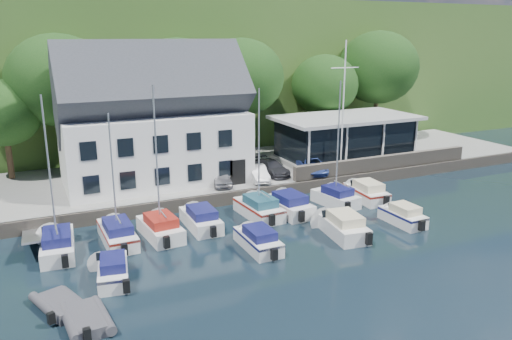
% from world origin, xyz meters
% --- Properties ---
extents(ground, '(180.00, 180.00, 0.00)m').
position_xyz_m(ground, '(0.00, 0.00, 0.00)').
color(ground, black).
rests_on(ground, ground).
extents(quay, '(60.00, 13.00, 1.00)m').
position_xyz_m(quay, '(0.00, 17.50, 0.50)').
color(quay, gray).
rests_on(quay, ground).
extents(quay_face, '(60.00, 0.30, 1.00)m').
position_xyz_m(quay_face, '(0.00, 11.00, 0.50)').
color(quay_face, '#665D51').
rests_on(quay_face, ground).
extents(hillside, '(160.00, 75.00, 16.00)m').
position_xyz_m(hillside, '(0.00, 62.00, 8.00)').
color(hillside, '#335B22').
rests_on(hillside, ground).
extents(field_patch, '(50.00, 30.00, 0.30)m').
position_xyz_m(field_patch, '(8.00, 70.00, 16.15)').
color(field_patch, '#5D6432').
rests_on(field_patch, hillside).
extents(harbor_building, '(14.40, 8.20, 8.70)m').
position_xyz_m(harbor_building, '(-7.00, 16.50, 5.35)').
color(harbor_building, white).
rests_on(harbor_building, quay).
extents(club_pavilion, '(13.20, 7.20, 4.10)m').
position_xyz_m(club_pavilion, '(11.00, 16.00, 3.05)').
color(club_pavilion, black).
rests_on(club_pavilion, quay).
extents(seawall, '(18.00, 0.50, 1.20)m').
position_xyz_m(seawall, '(12.00, 11.40, 1.60)').
color(seawall, '#665D51').
rests_on(seawall, quay).
extents(gangway, '(1.20, 6.00, 1.40)m').
position_xyz_m(gangway, '(-16.50, 9.00, 0.00)').
color(gangway, silver).
rests_on(gangway, ground).
extents(car_silver, '(2.17, 3.77, 1.21)m').
position_xyz_m(car_silver, '(-2.71, 12.98, 1.60)').
color(car_silver, '#9E9DA1').
rests_on(car_silver, quay).
extents(car_white, '(1.96, 3.81, 1.20)m').
position_xyz_m(car_white, '(0.45, 12.93, 1.60)').
color(car_white, silver).
rests_on(car_white, quay).
extents(car_dgrey, '(2.11, 4.33, 1.21)m').
position_xyz_m(car_dgrey, '(2.22, 13.98, 1.61)').
color(car_dgrey, '#2C2C31').
rests_on(car_dgrey, quay).
extents(car_blue, '(2.74, 4.38, 1.40)m').
position_xyz_m(car_blue, '(5.61, 13.09, 1.70)').
color(car_blue, '#2D428A').
rests_on(car_blue, quay).
extents(flagpole, '(2.65, 0.20, 11.03)m').
position_xyz_m(flagpole, '(7.95, 12.17, 6.51)').
color(flagpole, white).
rests_on(flagpole, quay).
extents(tree_0, '(5.92, 5.92, 8.10)m').
position_xyz_m(tree_0, '(-17.68, 21.98, 5.05)').
color(tree_0, '#123610').
rests_on(tree_0, quay).
extents(tree_1, '(8.49, 8.49, 11.60)m').
position_xyz_m(tree_1, '(-13.28, 22.43, 6.80)').
color(tree_1, '#123610').
rests_on(tree_1, quay).
extents(tree_2, '(8.21, 8.21, 11.22)m').
position_xyz_m(tree_2, '(-3.17, 22.31, 6.61)').
color(tree_2, '#123610').
rests_on(tree_2, quay).
extents(tree_3, '(8.18, 8.18, 11.19)m').
position_xyz_m(tree_3, '(2.93, 21.87, 6.59)').
color(tree_3, '#123610').
rests_on(tree_3, quay).
extents(tree_4, '(6.96, 6.96, 9.51)m').
position_xyz_m(tree_4, '(12.41, 22.07, 5.75)').
color(tree_4, '#123610').
rests_on(tree_4, quay).
extents(tree_5, '(8.70, 8.70, 11.89)m').
position_xyz_m(tree_5, '(19.31, 22.21, 6.94)').
color(tree_5, '#123610').
rests_on(tree_5, quay).
extents(boat_r1_0, '(2.52, 6.79, 9.02)m').
position_xyz_m(boat_r1_0, '(-15.24, 7.15, 4.51)').
color(boat_r1_0, silver).
rests_on(boat_r1_0, ground).
extents(boat_r1_1, '(2.06, 6.72, 8.89)m').
position_xyz_m(boat_r1_1, '(-11.76, 7.34, 4.44)').
color(boat_r1_1, silver).
rests_on(boat_r1_1, ground).
extents(boat_r1_2, '(2.60, 6.17, 9.22)m').
position_xyz_m(boat_r1_2, '(-9.15, 7.04, 4.61)').
color(boat_r1_2, silver).
rests_on(boat_r1_2, ground).
extents(boat_r1_3, '(2.03, 6.16, 1.45)m').
position_xyz_m(boat_r1_3, '(-6.28, 7.52, 0.73)').
color(boat_r1_3, silver).
rests_on(boat_r1_3, ground).
extents(boat_r1_4, '(2.54, 6.40, 9.44)m').
position_xyz_m(boat_r1_4, '(-1.90, 7.74, 4.72)').
color(boat_r1_4, silver).
rests_on(boat_r1_4, ground).
extents(boat_r1_5, '(2.74, 6.21, 1.57)m').
position_xyz_m(boat_r1_5, '(0.27, 7.41, 0.79)').
color(boat_r1_5, silver).
rests_on(boat_r1_5, ground).
extents(boat_r1_6, '(2.85, 5.68, 9.14)m').
position_xyz_m(boat_r1_6, '(4.39, 7.53, 4.57)').
color(boat_r1_6, silver).
rests_on(boat_r1_6, ground).
extents(boat_r1_7, '(2.42, 5.96, 1.54)m').
position_xyz_m(boat_r1_7, '(7.21, 7.52, 0.77)').
color(boat_r1_7, silver).
rests_on(boat_r1_7, ground).
extents(boat_r2_0, '(2.44, 5.32, 1.38)m').
position_xyz_m(boat_r2_0, '(-12.86, 2.39, 0.69)').
color(boat_r2_0, silver).
rests_on(boat_r2_0, ground).
extents(boat_r2_2, '(1.80, 5.62, 1.38)m').
position_xyz_m(boat_r2_2, '(-4.29, 2.82, 0.69)').
color(boat_r2_2, silver).
rests_on(boat_r2_2, ground).
extents(boat_r2_3, '(2.87, 6.38, 1.55)m').
position_xyz_m(boat_r2_3, '(1.51, 2.41, 0.78)').
color(boat_r2_3, silver).
rests_on(boat_r2_3, ground).
extents(boat_r2_4, '(1.78, 4.92, 1.40)m').
position_xyz_m(boat_r2_4, '(6.36, 2.36, 0.70)').
color(boat_r2_4, silver).
rests_on(boat_r2_4, ground).
extents(dinghy_0, '(2.83, 3.56, 0.73)m').
position_xyz_m(dinghy_0, '(-15.57, 0.40, 0.36)').
color(dinghy_0, '#3E3D43').
rests_on(dinghy_0, ground).
extents(dinghy_1, '(2.25, 3.42, 0.76)m').
position_xyz_m(dinghy_1, '(-14.66, -1.42, 0.38)').
color(dinghy_1, '#3E3D43').
rests_on(dinghy_1, ground).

